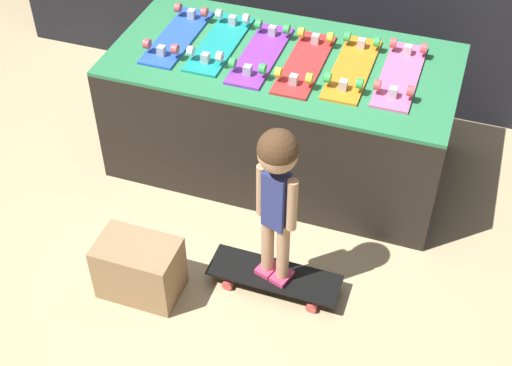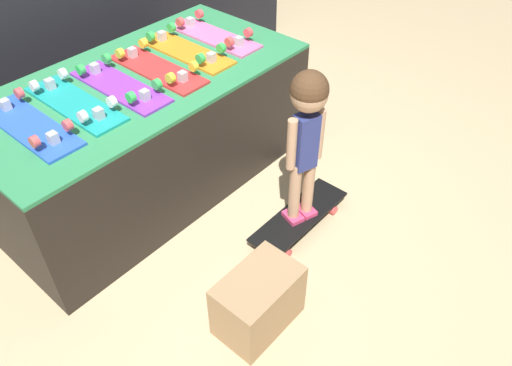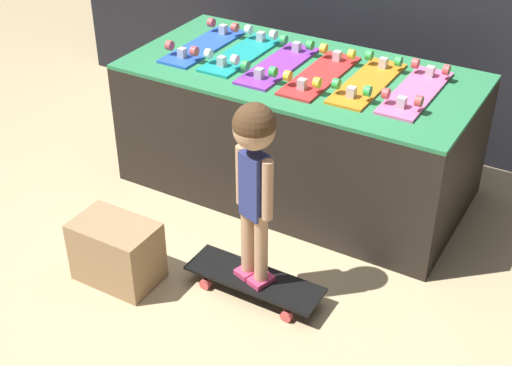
% 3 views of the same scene
% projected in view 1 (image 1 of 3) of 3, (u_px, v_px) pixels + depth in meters
% --- Properties ---
extents(ground_plane, '(16.00, 16.00, 0.00)m').
position_uv_depth(ground_plane, '(251.00, 221.00, 3.84)').
color(ground_plane, tan).
extents(display_rack, '(1.83, 0.91, 0.70)m').
position_uv_depth(display_rack, '(282.00, 112.00, 3.98)').
color(display_rack, black).
rests_on(display_rack, ground_plane).
extents(skateboard_blue_on_rack, '(0.19, 0.62, 0.09)m').
position_uv_depth(skateboard_blue_on_rack, '(177.00, 35.00, 3.88)').
color(skateboard_blue_on_rack, blue).
rests_on(skateboard_blue_on_rack, display_rack).
extents(skateboard_teal_on_rack, '(0.19, 0.62, 0.09)m').
position_uv_depth(skateboard_teal_on_rack, '(220.00, 42.00, 3.83)').
color(skateboard_teal_on_rack, teal).
rests_on(skateboard_teal_on_rack, display_rack).
extents(skateboard_purple_on_rack, '(0.19, 0.62, 0.09)m').
position_uv_depth(skateboard_purple_on_rack, '(260.00, 53.00, 3.75)').
color(skateboard_purple_on_rack, purple).
rests_on(skateboard_purple_on_rack, display_rack).
extents(skateboard_red_on_rack, '(0.19, 0.62, 0.09)m').
position_uv_depth(skateboard_red_on_rack, '(305.00, 62.00, 3.68)').
color(skateboard_red_on_rack, red).
rests_on(skateboard_red_on_rack, display_rack).
extents(skateboard_orange_on_rack, '(0.19, 0.62, 0.09)m').
position_uv_depth(skateboard_orange_on_rack, '(352.00, 67.00, 3.65)').
color(skateboard_orange_on_rack, orange).
rests_on(skateboard_orange_on_rack, display_rack).
extents(skateboard_pink_on_rack, '(0.19, 0.62, 0.09)m').
position_uv_depth(skateboard_pink_on_rack, '(400.00, 74.00, 3.60)').
color(skateboard_pink_on_rack, pink).
rests_on(skateboard_pink_on_rack, display_rack).
extents(skateboard_on_floor, '(0.65, 0.20, 0.09)m').
position_uv_depth(skateboard_on_floor, '(275.00, 276.00, 3.46)').
color(skateboard_on_floor, black).
rests_on(skateboard_on_floor, ground_plane).
extents(child, '(0.20, 0.18, 0.87)m').
position_uv_depth(child, '(277.00, 181.00, 3.04)').
color(child, '#E03D6B').
rests_on(child, skateboard_on_floor).
extents(storage_box, '(0.39, 0.25, 0.31)m').
position_uv_depth(storage_box, '(139.00, 268.00, 3.40)').
color(storage_box, '#A37F56').
rests_on(storage_box, ground_plane).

